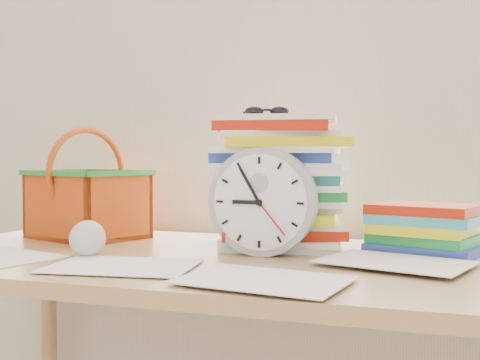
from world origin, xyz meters
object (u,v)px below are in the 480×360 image
(paper_stack, at_px, (279,182))
(clock, at_px, (263,202))
(basket, at_px, (87,184))
(desk, at_px, (219,291))
(book_stack, at_px, (424,228))

(paper_stack, height_order, clock, paper_stack)
(clock, bearing_deg, paper_stack, 89.89)
(paper_stack, xyz_separation_m, basket, (-0.51, -0.00, -0.01))
(desk, relative_size, basket, 5.00)
(clock, xyz_separation_m, book_stack, (0.32, 0.15, -0.06))
(basket, bearing_deg, book_stack, 21.58)
(book_stack, bearing_deg, clock, -155.48)
(paper_stack, height_order, book_stack, paper_stack)
(paper_stack, relative_size, clock, 1.34)
(desk, height_order, paper_stack, paper_stack)
(paper_stack, bearing_deg, book_stack, 3.12)
(desk, distance_m, basket, 0.50)
(paper_stack, distance_m, book_stack, 0.34)
(paper_stack, xyz_separation_m, book_stack, (0.32, 0.02, -0.10))
(desk, bearing_deg, basket, 159.54)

